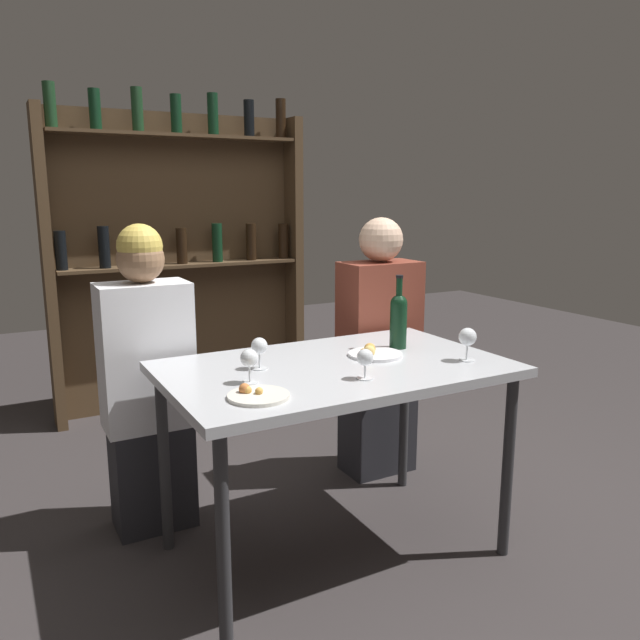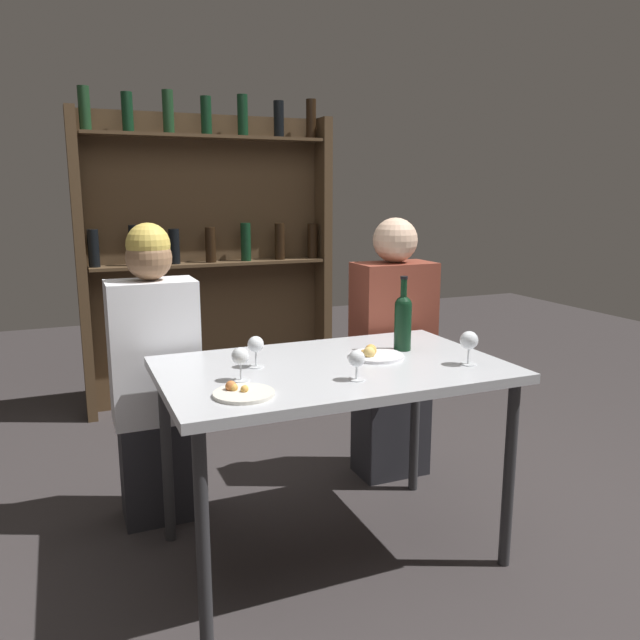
% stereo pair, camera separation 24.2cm
% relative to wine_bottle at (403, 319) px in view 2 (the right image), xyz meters
% --- Properties ---
extents(ground_plane, '(10.00, 10.00, 0.00)m').
position_rel_wine_bottle_xyz_m(ground_plane, '(-0.36, -0.10, -0.90)').
color(ground_plane, '#332D2D').
extents(dining_table, '(1.28, 0.80, 0.77)m').
position_rel_wine_bottle_xyz_m(dining_table, '(-0.36, -0.10, -0.20)').
color(dining_table, '#B7BABF').
rests_on(dining_table, ground_plane).
extents(wine_rack_wall, '(1.66, 0.21, 2.02)m').
position_rel_wine_bottle_xyz_m(wine_rack_wall, '(-0.36, 1.93, 0.14)').
color(wine_rack_wall, '#4C3823').
rests_on(wine_rack_wall, ground_plane).
extents(wine_bottle, '(0.07, 0.07, 0.31)m').
position_rel_wine_bottle_xyz_m(wine_bottle, '(0.00, 0.00, 0.00)').
color(wine_bottle, black).
rests_on(wine_bottle, dining_table).
extents(wine_glass_0, '(0.07, 0.07, 0.13)m').
position_rel_wine_bottle_xyz_m(wine_glass_0, '(0.11, -0.29, -0.04)').
color(wine_glass_0, silver).
rests_on(wine_glass_0, dining_table).
extents(wine_glass_1, '(0.06, 0.06, 0.12)m').
position_rel_wine_bottle_xyz_m(wine_glass_1, '(-0.73, -0.16, -0.05)').
color(wine_glass_1, silver).
rests_on(wine_glass_1, dining_table).
extents(wine_glass_2, '(0.06, 0.06, 0.11)m').
position_rel_wine_bottle_xyz_m(wine_glass_2, '(-0.36, -0.31, -0.06)').
color(wine_glass_2, silver).
rests_on(wine_glass_2, dining_table).
extents(wine_glass_3, '(0.06, 0.06, 0.12)m').
position_rel_wine_bottle_xyz_m(wine_glass_3, '(-0.63, -0.02, -0.05)').
color(wine_glass_3, silver).
rests_on(wine_glass_3, dining_table).
extents(food_plate_0, '(0.22, 0.22, 0.05)m').
position_rel_wine_bottle_xyz_m(food_plate_0, '(-0.16, -0.06, -0.12)').
color(food_plate_0, white).
rests_on(food_plate_0, dining_table).
extents(food_plate_1, '(0.20, 0.20, 0.04)m').
position_rel_wine_bottle_xyz_m(food_plate_1, '(-0.77, -0.31, -0.12)').
color(food_plate_1, silver).
rests_on(food_plate_1, dining_table).
extents(seated_person_left, '(0.36, 0.22, 1.29)m').
position_rel_wine_bottle_xyz_m(seated_person_left, '(-0.94, 0.45, -0.28)').
color(seated_person_left, '#26262B').
rests_on(seated_person_left, ground_plane).
extents(seated_person_right, '(0.38, 0.22, 1.29)m').
position_rel_wine_bottle_xyz_m(seated_person_right, '(0.21, 0.45, -0.28)').
color(seated_person_right, '#26262B').
rests_on(seated_person_right, ground_plane).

